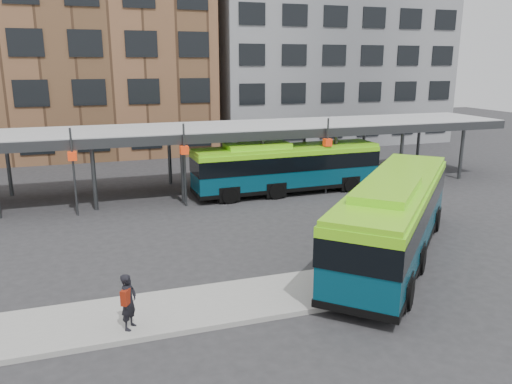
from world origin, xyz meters
name	(u,v)px	position (x,y,z in m)	size (l,w,h in m)	color
ground	(299,260)	(0.00, 0.00, 0.00)	(120.00, 120.00, 0.00)	#28282B
boarding_island	(183,309)	(-5.50, -3.00, 0.09)	(14.00, 3.00, 0.18)	gray
canopy	(220,130)	(-0.06, 12.87, 3.91)	(40.00, 6.53, 4.80)	#999B9E
building_brick	(59,30)	(-10.00, 32.00, 11.00)	(26.00, 14.00, 22.00)	brown
building_grey	(321,44)	(16.00, 32.00, 10.00)	(24.00, 14.00, 20.00)	slate
bus_front	(394,215)	(3.94, -0.91, 1.89)	(11.10, 11.51, 3.64)	#073A4D
bus_rear	(286,166)	(3.64, 10.69, 1.72)	(12.08, 2.99, 3.31)	#073A4D
pedestrian	(129,301)	(-7.27, -3.85, 1.08)	(0.70, 0.78, 1.78)	black
bike_rack	(402,171)	(13.22, 12.01, 0.48)	(7.09, 1.56, 1.04)	slate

